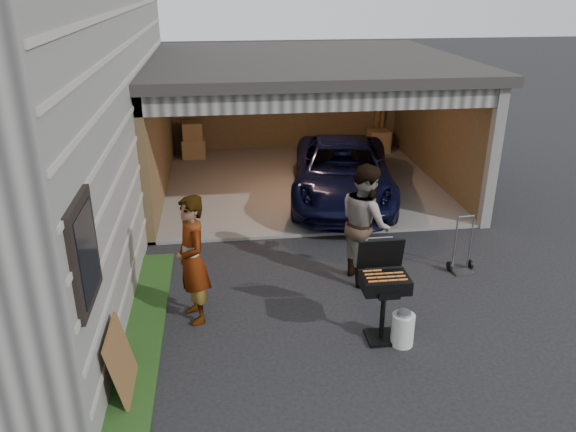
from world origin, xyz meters
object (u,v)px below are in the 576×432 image
object	(u,v)px
man	(365,223)
minivan	(342,175)
plywood_panel	(122,362)
propane_tank	(403,330)
hand_truck	(462,261)
woman	(192,260)
bbq_grill	(384,285)

from	to	relation	value
man	minivan	bearing A→B (deg)	-14.46
plywood_panel	man	bearing A→B (deg)	34.79
propane_tank	minivan	bearing A→B (deg)	86.67
propane_tank	hand_truck	size ratio (longest dim) A/B	0.45
propane_tank	plywood_panel	bearing A→B (deg)	-171.48
propane_tank	plywood_panel	xyz separation A→B (m)	(-3.48, -0.52, 0.21)
woman	hand_truck	world-z (taller)	woman
plywood_panel	hand_truck	world-z (taller)	hand_truck
minivan	propane_tank	bearing A→B (deg)	-83.02
bbq_grill	hand_truck	size ratio (longest dim) A/B	1.37
woman	hand_truck	xyz separation A→B (m)	(4.29, 0.86, -0.73)
bbq_grill	propane_tank	bearing A→B (deg)	-35.94
minivan	woman	size ratio (longest dim) A/B	2.40
propane_tank	plywood_panel	size ratio (longest dim) A/B	0.51
minivan	woman	distance (m)	5.16
man	propane_tank	bearing A→B (deg)	173.97
man	bbq_grill	distance (m)	1.69
man	propane_tank	world-z (taller)	man
propane_tank	hand_truck	world-z (taller)	hand_truck
propane_tank	bbq_grill	bearing A→B (deg)	144.06
man	hand_truck	world-z (taller)	man
man	plywood_panel	xyz separation A→B (m)	(-3.41, -2.37, -0.52)
plywood_panel	hand_truck	size ratio (longest dim) A/B	0.89
minivan	man	bearing A→B (deg)	-86.04
man	plywood_panel	size ratio (longest dim) A/B	2.16
woman	bbq_grill	bearing A→B (deg)	52.65
bbq_grill	hand_truck	xyz separation A→B (m)	(1.83, 1.65, -0.62)
minivan	woman	bearing A→B (deg)	-115.40
minivan	hand_truck	distance (m)	3.59
woman	propane_tank	size ratio (longest dim) A/B	4.13
woman	man	distance (m)	2.78
minivan	woman	xyz separation A→B (m)	(-3.00, -4.18, 0.31)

